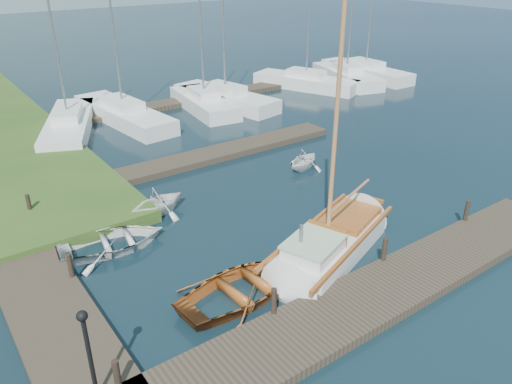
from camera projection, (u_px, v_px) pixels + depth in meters
ground at (256, 220)px, 19.20m from camera, size 160.00×160.00×0.00m
near_dock at (374, 296)px, 14.76m from camera, size 18.00×2.20×0.30m
left_dock at (23, 261)px, 16.39m from camera, size 2.20×18.00×0.30m
far_dock at (212, 155)px, 24.93m from camera, size 14.00×1.60×0.30m
pontoon at (239, 91)px, 36.07m from camera, size 30.00×1.60×0.30m
mooring_post_0 at (117, 374)px, 11.30m from camera, size 0.16×0.16×0.80m
mooring_post_1 at (274, 301)px, 13.67m from camera, size 0.16×0.16×0.80m
mooring_post_2 at (385, 249)px, 16.04m from camera, size 0.16×0.16×0.80m
mooring_post_3 at (467, 211)px, 18.40m from camera, size 0.16×0.16×0.80m
mooring_post_4 at (70, 265)px, 15.21m from camera, size 0.16×0.16×0.80m
mooring_post_5 at (29, 204)px, 18.86m from camera, size 0.16×0.16×0.80m
lamp_post at (87, 344)px, 10.53m from camera, size 0.24×0.24×2.44m
sailboat at (332, 244)px, 16.97m from camera, size 7.39×4.29×9.83m
dinghy at (242, 285)px, 14.77m from camera, size 4.35×3.28×0.85m
tender_a at (112, 239)px, 17.20m from camera, size 3.95×3.07×0.75m
tender_b at (158, 199)px, 19.41m from camera, size 2.66×2.39×1.25m
tender_d at (304, 158)px, 23.50m from camera, size 2.56×2.38×1.11m
marina_boat_0 at (69, 124)px, 28.04m from camera, size 5.34×8.60×10.27m
marina_boat_1 at (123, 112)px, 30.00m from camera, size 3.11×9.08×11.25m
marina_boat_2 at (204, 101)px, 32.13m from camera, size 3.10×7.10×12.15m
marina_boat_3 at (225, 97)px, 33.22m from camera, size 3.73×8.38×10.98m
marina_boat_5 at (306, 81)px, 37.20m from camera, size 5.08×8.12×9.92m
marina_boat_6 at (347, 75)px, 38.97m from camera, size 4.19×7.94×9.92m
marina_boat_7 at (366, 70)px, 40.45m from camera, size 2.35×8.41×12.07m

